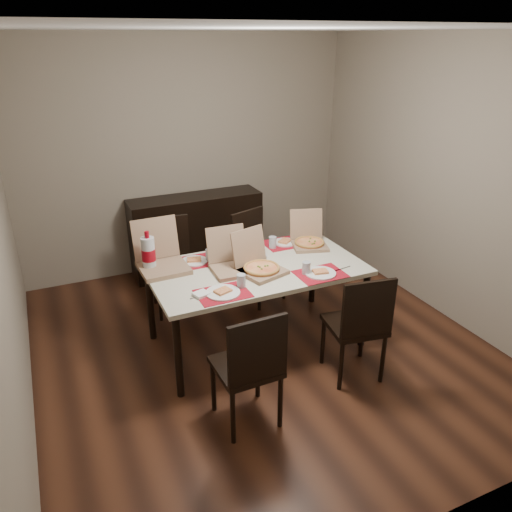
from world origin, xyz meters
The scene contains 20 objects.
ground centered at (0.00, 0.00, -0.01)m, with size 3.80×4.00×0.02m, color #452415.
room_walls centered at (0.00, 0.43, 1.73)m, with size 3.84×4.02×2.62m.
sideboard centered at (0.00, 1.78, 0.45)m, with size 1.50×0.40×0.90m, color black.
dining_table centered at (-0.01, 0.09, 0.68)m, with size 1.80×1.00×0.75m.
chair_near_left centered at (-0.49, -0.86, 0.51)m, with size 0.43×0.43×0.93m.
chair_near_right centered at (0.50, -0.72, 0.51)m, with size 0.48×0.48×0.93m.
chair_far_left centered at (-0.50, 1.04, 0.51)m, with size 0.46×0.46×0.93m.
chair_far_right centered at (0.34, 0.89, 0.51)m, with size 0.53×0.53×0.93m.
setting_near_left centered at (-0.42, -0.23, 0.77)m, with size 0.46×0.30×0.11m.
setting_near_right centered at (0.39, -0.25, 0.77)m, with size 0.51×0.30×0.11m.
setting_far_left centered at (-0.44, 0.40, 0.77)m, with size 0.44×0.30×0.11m.
setting_far_right centered at (0.41, 0.44, 0.77)m, with size 0.45×0.30×0.11m.
napkin_loose centered at (0.08, -0.03, 0.76)m, with size 0.12×0.11×0.02m, color white.
pizza_box_center centered at (-0.03, -0.01, 0.81)m, with size 0.43×0.45×0.34m.
pizza_box_right centered at (0.63, 0.32, 0.80)m, with size 0.40×0.42×0.31m.
pizza_box_left centered at (-0.75, 0.40, 0.81)m, with size 0.40×0.44×0.39m.
pizza_box_extra centered at (-0.22, 0.13, 0.81)m, with size 0.35×0.39×0.34m.
faina_plate centered at (-0.24, 0.20, 0.76)m, with size 0.24×0.24×0.03m.
dip_bowl centered at (0.11, 0.25, 0.76)m, with size 0.11×0.11×0.03m, color white.
soda_bottle centered at (-0.85, 0.41, 0.90)m, with size 0.12×0.12×0.35m.
Camera 1 is at (-1.60, -3.41, 2.56)m, focal length 35.00 mm.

